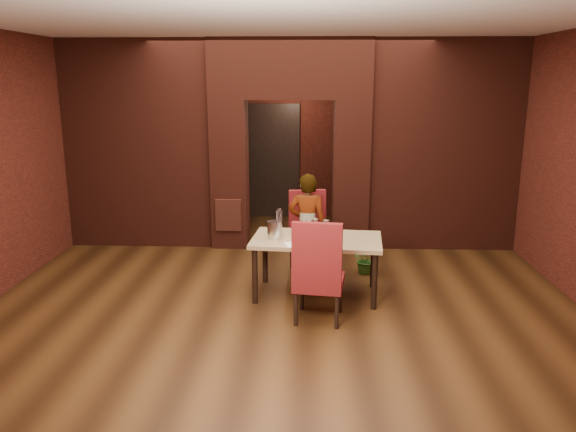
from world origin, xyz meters
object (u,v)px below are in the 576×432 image
at_px(chair_near, 319,269).
at_px(wine_glass_c, 326,229).
at_px(wine_glass_a, 308,229).
at_px(wine_bucket, 275,230).
at_px(wine_glass_b, 315,228).
at_px(person_seated, 307,226).
at_px(dining_table, 316,267).
at_px(chair_far, 309,234).
at_px(potted_plant, 366,259).
at_px(water_bottle, 279,222).

relative_size(chair_near, wine_glass_c, 5.41).
relative_size(wine_glass_a, wine_bucket, 0.93).
distance_m(wine_glass_b, wine_bucket, 0.50).
distance_m(person_seated, wine_glass_c, 0.71).
distance_m(chair_near, wine_bucket, 0.90).
bearing_deg(wine_glass_a, wine_glass_c, -6.19).
bearing_deg(person_seated, wine_glass_a, 98.97).
distance_m(person_seated, wine_glass_a, 0.64).
xyz_separation_m(dining_table, wine_glass_a, (-0.10, 0.06, 0.46)).
distance_m(chair_near, wine_glass_b, 0.85).
distance_m(chair_far, person_seated, 0.18).
distance_m(wine_bucket, potted_plant, 1.61).
distance_m(dining_table, wine_glass_a, 0.48).
bearing_deg(chair_near, dining_table, -80.51).
relative_size(dining_table, wine_bucket, 7.25).
bearing_deg(chair_far, potted_plant, -7.78).
xyz_separation_m(dining_table, potted_plant, (0.70, 0.82, -0.16)).
distance_m(wine_glass_c, wine_bucket, 0.62).
bearing_deg(water_bottle, chair_near, -60.38).
bearing_deg(wine_glass_c, chair_near, -96.69).
height_order(dining_table, chair_far, chair_far).
height_order(chair_far, person_seated, person_seated).
xyz_separation_m(person_seated, potted_plant, (0.81, 0.13, -0.50)).
bearing_deg(wine_glass_b, wine_glass_c, -20.15).
relative_size(person_seated, wine_glass_a, 7.05).
height_order(person_seated, wine_glass_b, person_seated).
relative_size(chair_far, water_bottle, 3.37).
distance_m(chair_far, wine_glass_a, 0.79).
distance_m(chair_far, water_bottle, 0.84).
bearing_deg(potted_plant, chair_near, -113.64).
xyz_separation_m(chair_near, water_bottle, (-0.48, 0.85, 0.31)).
height_order(chair_near, wine_glass_a, chair_near).
bearing_deg(wine_glass_a, dining_table, -30.78).
bearing_deg(chair_far, wine_glass_b, -93.60).
xyz_separation_m(dining_table, chair_far, (-0.09, 0.81, 0.20)).
bearing_deg(dining_table, chair_near, -83.21).
distance_m(wine_glass_b, potted_plant, 1.21).
height_order(dining_table, wine_glass_a, wine_glass_a).
bearing_deg(water_bottle, person_seated, 58.88).
bearing_deg(potted_plant, wine_glass_c, -126.82).
xyz_separation_m(chair_far, chair_near, (0.11, -1.53, 0.02)).
xyz_separation_m(wine_glass_a, wine_bucket, (-0.41, -0.10, 0.01)).
relative_size(chair_far, wine_glass_a, 5.62).
height_order(wine_bucket, potted_plant, wine_bucket).
height_order(chair_near, wine_bucket, chair_near).
height_order(wine_glass_a, water_bottle, water_bottle).
xyz_separation_m(wine_glass_c, potted_plant, (0.59, 0.78, -0.64)).
bearing_deg(potted_plant, wine_glass_a, -136.45).
relative_size(chair_far, chair_near, 0.97).
height_order(chair_far, chair_near, chair_near).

